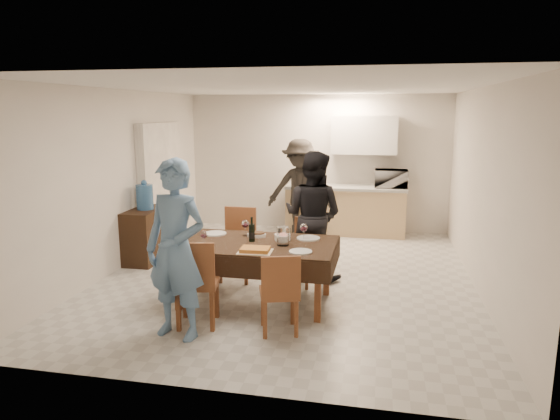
{
  "coord_description": "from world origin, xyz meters",
  "views": [
    {
      "loc": [
        1.22,
        -6.6,
        2.29
      ],
      "look_at": [
        -0.05,
        -0.3,
        1.01
      ],
      "focal_mm": 32.0,
      "sensor_mm": 36.0,
      "label": 1
    }
  ],
  "objects_px": {
    "dining_table": "(255,245)",
    "wine_bottle": "(252,229)",
    "console": "(147,235)",
    "person_near": "(176,250)",
    "person_kitchen": "(300,189)",
    "person_far": "(313,216)",
    "savoury_tart": "(255,250)",
    "water_pitcher": "(283,236)",
    "microwave": "(391,179)",
    "water_jug": "(145,197)"
  },
  "relations": [
    {
      "from": "person_kitchen",
      "to": "person_far",
      "type": "bearing_deg",
      "value": -76.32
    },
    {
      "from": "person_kitchen",
      "to": "microwave",
      "type": "bearing_deg",
      "value": 15.52
    },
    {
      "from": "water_jug",
      "to": "wine_bottle",
      "type": "xyz_separation_m",
      "value": [
        2.02,
        -1.28,
        -0.11
      ]
    },
    {
      "from": "water_jug",
      "to": "water_pitcher",
      "type": "xyz_separation_m",
      "value": [
        2.42,
        -1.38,
        -0.15
      ]
    },
    {
      "from": "dining_table",
      "to": "console",
      "type": "xyz_separation_m",
      "value": [
        -2.07,
        1.33,
        -0.31
      ]
    },
    {
      "from": "water_jug",
      "to": "microwave",
      "type": "height_order",
      "value": "microwave"
    },
    {
      "from": "dining_table",
      "to": "person_kitchen",
      "type": "xyz_separation_m",
      "value": [
        0.01,
        3.25,
        0.19
      ]
    },
    {
      "from": "water_jug",
      "to": "person_far",
      "type": "height_order",
      "value": "person_far"
    },
    {
      "from": "console",
      "to": "water_jug",
      "type": "relative_size",
      "value": 2.32
    },
    {
      "from": "console",
      "to": "water_pitcher",
      "type": "height_order",
      "value": "water_pitcher"
    },
    {
      "from": "wine_bottle",
      "to": "person_far",
      "type": "bearing_deg",
      "value": 59.04
    },
    {
      "from": "person_far",
      "to": "dining_table",
      "type": "bearing_deg",
      "value": 80.36
    },
    {
      "from": "wine_bottle",
      "to": "person_kitchen",
      "type": "relative_size",
      "value": 0.17
    },
    {
      "from": "person_kitchen",
      "to": "console",
      "type": "bearing_deg",
      "value": -137.31
    },
    {
      "from": "person_far",
      "to": "water_pitcher",
      "type": "bearing_deg",
      "value": 97.7
    },
    {
      "from": "dining_table",
      "to": "wine_bottle",
      "type": "distance_m",
      "value": 0.2
    },
    {
      "from": "wine_bottle",
      "to": "person_near",
      "type": "height_order",
      "value": "person_near"
    },
    {
      "from": "dining_table",
      "to": "water_jug",
      "type": "relative_size",
      "value": 5.07
    },
    {
      "from": "water_pitcher",
      "to": "person_kitchen",
      "type": "bearing_deg",
      "value": 95.8
    },
    {
      "from": "wine_bottle",
      "to": "person_kitchen",
      "type": "bearing_deg",
      "value": 88.84
    },
    {
      "from": "dining_table",
      "to": "savoury_tart",
      "type": "relative_size",
      "value": 5.14
    },
    {
      "from": "person_near",
      "to": "person_kitchen",
      "type": "distance_m",
      "value": 4.34
    },
    {
      "from": "person_kitchen",
      "to": "person_near",
      "type": "bearing_deg",
      "value": -97.48
    },
    {
      "from": "wine_bottle",
      "to": "person_near",
      "type": "bearing_deg",
      "value": -114.44
    },
    {
      "from": "wine_bottle",
      "to": "person_far",
      "type": "relative_size",
      "value": 0.17
    },
    {
      "from": "console",
      "to": "microwave",
      "type": "height_order",
      "value": "microwave"
    },
    {
      "from": "wine_bottle",
      "to": "water_pitcher",
      "type": "relative_size",
      "value": 1.37
    },
    {
      "from": "microwave",
      "to": "person_kitchen",
      "type": "relative_size",
      "value": 0.33
    },
    {
      "from": "console",
      "to": "wine_bottle",
      "type": "xyz_separation_m",
      "value": [
        2.02,
        -1.28,
        0.49
      ]
    },
    {
      "from": "water_jug",
      "to": "water_pitcher",
      "type": "relative_size",
      "value": 1.73
    },
    {
      "from": "person_near",
      "to": "console",
      "type": "bearing_deg",
      "value": 134.18
    },
    {
      "from": "console",
      "to": "savoury_tart",
      "type": "distance_m",
      "value": 2.78
    },
    {
      "from": "person_near",
      "to": "person_far",
      "type": "distance_m",
      "value": 2.37
    },
    {
      "from": "person_kitchen",
      "to": "water_jug",
      "type": "bearing_deg",
      "value": -137.31
    },
    {
      "from": "wine_bottle",
      "to": "microwave",
      "type": "bearing_deg",
      "value": 65.22
    },
    {
      "from": "water_pitcher",
      "to": "person_near",
      "type": "bearing_deg",
      "value": -131.99
    },
    {
      "from": "person_kitchen",
      "to": "water_pitcher",
      "type": "bearing_deg",
      "value": -84.2
    },
    {
      "from": "water_pitcher",
      "to": "person_near",
      "type": "relative_size",
      "value": 0.12
    },
    {
      "from": "console",
      "to": "savoury_tart",
      "type": "height_order",
      "value": "console"
    },
    {
      "from": "savoury_tart",
      "to": "person_near",
      "type": "relative_size",
      "value": 0.2
    },
    {
      "from": "dining_table",
      "to": "person_near",
      "type": "height_order",
      "value": "person_near"
    },
    {
      "from": "person_far",
      "to": "person_kitchen",
      "type": "distance_m",
      "value": 2.26
    },
    {
      "from": "savoury_tart",
      "to": "person_near",
      "type": "height_order",
      "value": "person_near"
    },
    {
      "from": "dining_table",
      "to": "person_far",
      "type": "relative_size",
      "value": 1.09
    },
    {
      "from": "microwave",
      "to": "person_near",
      "type": "bearing_deg",
      "value": 65.3
    },
    {
      "from": "console",
      "to": "person_far",
      "type": "relative_size",
      "value": 0.5
    },
    {
      "from": "savoury_tart",
      "to": "water_pitcher",
      "type": "bearing_deg",
      "value": 52.85
    },
    {
      "from": "person_near",
      "to": "person_kitchen",
      "type": "xyz_separation_m",
      "value": [
        0.56,
        4.3,
        -0.02
      ]
    },
    {
      "from": "dining_table",
      "to": "water_jug",
      "type": "distance_m",
      "value": 2.47
    },
    {
      "from": "dining_table",
      "to": "person_kitchen",
      "type": "relative_size",
      "value": 1.07
    }
  ]
}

